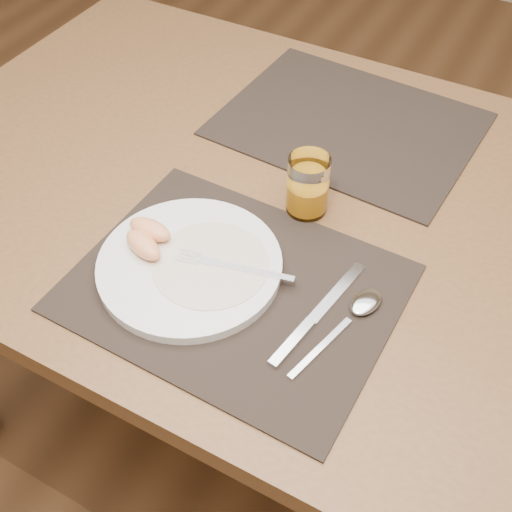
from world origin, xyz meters
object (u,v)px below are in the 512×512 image
Objects in this scene: spoon at (359,309)px; juice_glass at (308,188)px; table at (291,230)px; plate at (190,265)px; placemat_near at (234,288)px; fork at (224,265)px; knife at (311,321)px; placemat_far at (348,124)px.

spoon is 1.92× the size of juice_glass.
table is at bearing 137.01° from spoon.
plate is (-0.06, -0.22, 0.10)m from table.
table is at bearing 93.96° from placemat_near.
plate is at bearing -115.45° from juice_glass.
table is 3.11× the size of placemat_near.
juice_glass is (0.05, 0.18, 0.03)m from fork.
placemat_near is at bearing -32.80° from fork.
knife is at bearing -0.83° from plate.
spoon is (0.05, 0.05, 0.00)m from knife.
plate is (-0.07, -0.00, 0.01)m from placemat_near.
juice_glass is at bearing -83.18° from placemat_far.
knife is at bearing -62.78° from juice_glass.
knife is 1.15× the size of spoon.
spoon is at bearing 10.38° from plate.
placemat_near is at bearing -86.04° from table.
juice_glass reaches higher than plate.
juice_glass is (-0.15, 0.15, 0.04)m from spoon.
plate is 0.20m from knife.
fork is at bearing 172.24° from knife.
table is 0.24m from placemat_near.
juice_glass is (0.03, -0.24, 0.05)m from placemat_far.
spoon reaches higher than table.
knife is 2.22× the size of juice_glass.
placemat_near is at bearing 178.08° from knife.
juice_glass is at bearing 135.18° from spoon.
knife is at bearing -58.27° from table.
placemat_near is 2.36× the size of spoon.
knife reaches higher than placemat_far.
placemat_near and placemat_far have the same top height.
placemat_far is 2.05× the size of knife.
plate is 0.05m from fork.
spoon is at bearing 14.24° from placemat_near.
table is 5.19× the size of plate.
plate is at bearing -104.85° from table.
fork is at bearing 19.53° from plate.
spoon reaches higher than placemat_near.
placemat_far is at bearing 81.63° from plate.
knife is (0.13, -0.44, 0.00)m from placemat_far.
juice_glass reaches higher than knife.
fork is 0.79× the size of knife.
table is 0.23m from fork.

